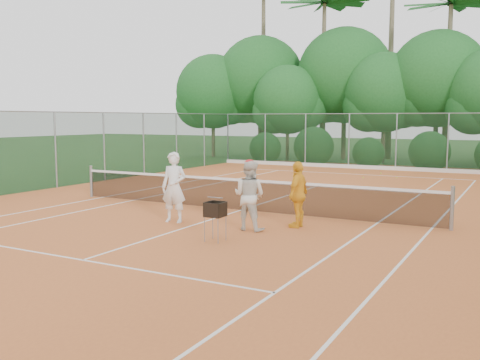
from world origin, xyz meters
name	(u,v)px	position (x,y,z in m)	size (l,w,h in m)	color
ground	(240,211)	(0.00, 0.00, 0.00)	(120.00, 120.00, 0.00)	#1F4518
clay_court	(240,211)	(0.00, 0.00, 0.01)	(18.00, 36.00, 0.02)	#C9672E
tennis_net	(240,194)	(0.00, 0.00, 0.53)	(11.97, 0.10, 1.10)	gray
player_white	(174,187)	(-0.68, -2.39, 0.95)	(0.68, 0.45, 1.87)	white
player_center_grp	(249,195)	(1.54, -2.34, 0.89)	(0.86, 0.68, 1.75)	beige
player_yellow	(298,194)	(2.46, -1.43, 0.86)	(0.98, 0.41, 1.67)	#F3AD20
ball_hopper	(215,210)	(1.43, -3.78, 0.73)	(0.39, 0.39, 0.89)	gray
stray_ball_a	(381,173)	(1.08, 12.69, 0.05)	(0.07, 0.07, 0.07)	#B4D732
stray_ball_b	(363,178)	(0.85, 10.34, 0.05)	(0.07, 0.07, 0.07)	yellow
stray_ball_c	(397,178)	(2.21, 11.05, 0.05)	(0.07, 0.07, 0.07)	#C7D331
court_markings	(240,210)	(0.00, 0.00, 0.02)	(11.03, 23.83, 0.01)	white
fence_back	(372,141)	(0.00, 15.00, 1.52)	(18.07, 0.07, 3.00)	#19381E
tropical_treeline	(420,79)	(1.43, 20.22, 5.11)	(32.10, 8.49, 15.03)	brown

